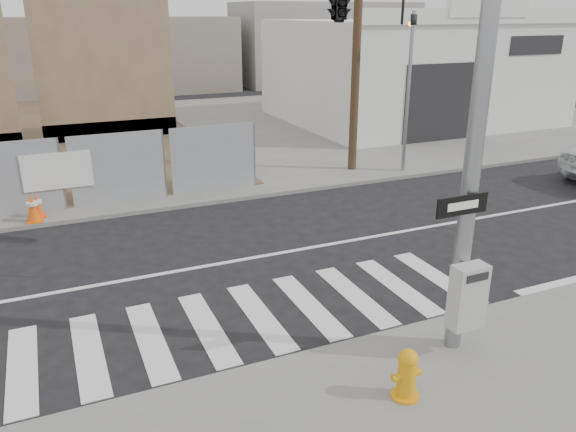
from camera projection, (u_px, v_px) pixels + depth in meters
name	position (u px, v px, depth m)	size (l,w,h in m)	color
ground	(220.00, 264.00, 12.46)	(100.00, 100.00, 0.00)	black
sidewalk_far	(125.00, 139.00, 24.49)	(50.00, 20.00, 0.12)	slate
signal_pole	(377.00, 41.00, 10.01)	(0.96, 5.87, 7.00)	gray
far_signal_pole	(410.00, 70.00, 18.25)	(0.16, 0.20, 5.60)	gray
concrete_wall_right	(104.00, 61.00, 23.24)	(5.50, 1.30, 8.00)	brown
auto_shop	(410.00, 70.00, 28.04)	(12.00, 10.20, 5.95)	silver
utility_pole_right	(358.00, 14.00, 17.87)	(1.60, 0.28, 10.00)	#453220
fire_hydrant	(407.00, 374.00, 7.85)	(0.47, 0.43, 0.77)	orange
traffic_cone_c	(33.00, 208.00, 14.52)	(0.41, 0.41, 0.76)	#FA5C0D
traffic_cone_d	(37.00, 206.00, 14.85)	(0.38, 0.38, 0.67)	#FF4B0D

